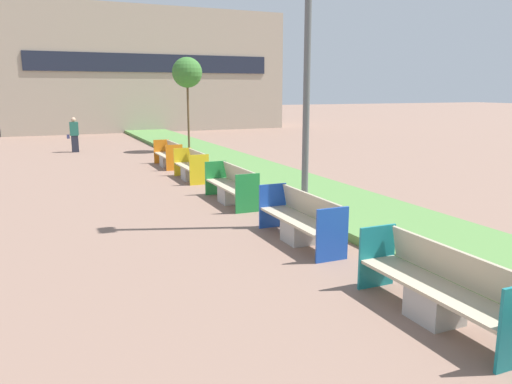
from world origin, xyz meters
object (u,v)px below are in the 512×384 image
at_px(bench_blue_frame, 301,223).
at_px(bench_orange_frame, 169,157).
at_px(bench_yellow_frame, 192,169).
at_px(bench_green_frame, 232,189).
at_px(bench_teal_frame, 438,292).
at_px(sapling_tree_far, 187,73).
at_px(street_lamp_post, 308,43).
at_px(pedestrian_walking, 74,135).

relative_size(bench_blue_frame, bench_orange_frame, 1.16).
xyz_separation_m(bench_blue_frame, bench_orange_frame, (-0.00, 10.52, -0.01)).
bearing_deg(bench_yellow_frame, bench_green_frame, -89.92).
height_order(bench_teal_frame, sapling_tree_far, sapling_tree_far).
bearing_deg(bench_yellow_frame, sapling_tree_far, 74.65).
xyz_separation_m(bench_yellow_frame, street_lamp_post, (0.61, -6.43, 3.44)).
height_order(bench_yellow_frame, street_lamp_post, street_lamp_post).
bearing_deg(bench_green_frame, street_lamp_post, -77.57).
relative_size(bench_teal_frame, sapling_tree_far, 0.57).
bearing_deg(bench_yellow_frame, bench_blue_frame, -89.96).
relative_size(street_lamp_post, pedestrian_walking, 4.22).
distance_m(bench_blue_frame, pedestrian_walking, 16.97).
bearing_deg(bench_orange_frame, bench_blue_frame, -89.98).
height_order(bench_blue_frame, bench_yellow_frame, same).
height_order(bench_orange_frame, sapling_tree_far, sapling_tree_far).
bearing_deg(bench_teal_frame, bench_orange_frame, 90.02).
xyz_separation_m(bench_blue_frame, pedestrian_walking, (-2.97, 16.70, 0.44)).
bearing_deg(street_lamp_post, sapling_tree_far, 84.18).
bearing_deg(pedestrian_walking, bench_teal_frame, -81.69).
bearing_deg(pedestrian_walking, bench_orange_frame, -64.38).
xyz_separation_m(bench_orange_frame, pedestrian_walking, (-2.96, 6.18, 0.45)).
bearing_deg(sapling_tree_far, bench_blue_frame, -97.77).
xyz_separation_m(bench_teal_frame, pedestrian_walking, (-2.97, 20.33, 0.44)).
distance_m(sapling_tree_far, pedestrian_walking, 6.04).
xyz_separation_m(bench_teal_frame, bench_orange_frame, (-0.00, 14.15, -0.01)).
distance_m(bench_teal_frame, pedestrian_walking, 20.55).
xyz_separation_m(bench_blue_frame, sapling_tree_far, (2.01, 14.76, 3.27)).
height_order(bench_orange_frame, street_lamp_post, street_lamp_post).
distance_m(bench_orange_frame, street_lamp_post, 10.16).
xyz_separation_m(bench_green_frame, sapling_tree_far, (2.02, 11.03, 3.27)).
distance_m(bench_teal_frame, street_lamp_post, 5.77).
bearing_deg(bench_orange_frame, pedestrian_walking, 115.62).
bearing_deg(bench_blue_frame, bench_yellow_frame, 90.04).
bearing_deg(bench_blue_frame, bench_green_frame, 90.01).
xyz_separation_m(bench_orange_frame, street_lamp_post, (0.61, -9.55, 3.44)).
relative_size(bench_yellow_frame, bench_orange_frame, 0.93).
relative_size(bench_teal_frame, bench_orange_frame, 1.19).
relative_size(sapling_tree_far, pedestrian_walking, 2.68).
relative_size(bench_teal_frame, pedestrian_walking, 1.52).
height_order(bench_green_frame, street_lamp_post, street_lamp_post).
xyz_separation_m(bench_teal_frame, bench_blue_frame, (-0.00, 3.63, -0.00)).
bearing_deg(bench_orange_frame, street_lamp_post, -86.33).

